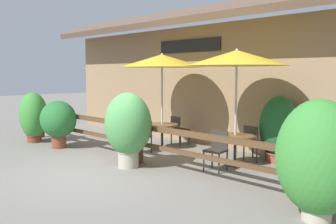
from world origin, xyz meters
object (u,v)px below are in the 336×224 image
potted_plant_tall_tropical (34,116)px  potted_plant_corner_fern (58,120)px  chair_near_streetside (143,134)px  potted_plant_entrance_palm (279,129)px  chair_near_wallside (179,129)px  chair_middle_streetside (217,148)px  potted_plant_broad_leaf (128,126)px  chair_middle_wallside (253,141)px  potted_plant_small_flowering (319,158)px  patio_umbrella_near (162,61)px  dining_table_middle (235,141)px  patio_umbrella_middle (237,58)px  dining_table_near (162,129)px

potted_plant_tall_tropical → potted_plant_corner_fern: bearing=4.1°
chair_near_streetside → potted_plant_entrance_palm: bearing=20.8°
chair_near_wallside → potted_plant_entrance_palm: 3.25m
chair_near_wallside → potted_plant_tall_tropical: (-3.51, -2.91, 0.32)m
chair_near_wallside → potted_plant_tall_tropical: potted_plant_tall_tropical is taller
chair_middle_streetside → potted_plant_broad_leaf: bearing=-151.3°
chair_middle_wallside → potted_plant_corner_fern: bearing=30.8°
chair_middle_wallside → potted_plant_tall_tropical: 6.83m
chair_near_wallside → potted_plant_small_flowering: (5.48, -2.76, 0.43)m
potted_plant_tall_tropical → potted_plant_entrance_palm: bearing=24.6°
potted_plant_tall_tropical → potted_plant_corner_fern: potted_plant_tall_tropical is taller
patio_umbrella_near → potted_plant_broad_leaf: (1.01, -2.03, -1.55)m
potted_plant_corner_fern → potted_plant_broad_leaf: size_ratio=0.80×
dining_table_middle → chair_middle_streetside: 0.67m
potted_plant_corner_fern → potted_plant_entrance_palm: 6.12m
dining_table_middle → potted_plant_broad_leaf: potted_plant_broad_leaf is taller
chair_near_wallside → potted_plant_corner_fern: 3.53m
dining_table_middle → potted_plant_small_flowering: bearing=-34.1°
chair_middle_wallside → potted_plant_corner_fern: potted_plant_corner_fern is taller
potted_plant_broad_leaf → potted_plant_entrance_palm: size_ratio=1.07×
patio_umbrella_near → dining_table_middle: 3.26m
chair_near_streetside → patio_umbrella_middle: (2.59, 0.63, 2.01)m
dining_table_middle → potted_plant_entrance_palm: (0.55, 1.02, 0.25)m
chair_near_wallside → patio_umbrella_middle: bearing=166.4°
potted_plant_small_flowering → potted_plant_entrance_palm: (-2.26, 2.92, -0.11)m
chair_near_wallside → dining_table_middle: (2.67, -0.86, 0.07)m
chair_near_streetside → chair_middle_streetside: same height
dining_table_near → chair_near_wallside: size_ratio=1.03×
dining_table_near → potted_plant_small_flowering: bearing=-20.4°
patio_umbrella_middle → potted_plant_small_flowering: bearing=-34.1°
potted_plant_tall_tropical → patio_umbrella_near: bearing=31.3°
dining_table_near → patio_umbrella_middle: 3.26m
patio_umbrella_middle → potted_plant_broad_leaf: patio_umbrella_middle is taller
potted_plant_small_flowering → patio_umbrella_middle: bearing=145.9°
chair_near_streetside → chair_middle_streetside: bearing=-7.9°
patio_umbrella_near → potted_plant_entrance_palm: bearing=16.1°
patio_umbrella_near → potted_plant_corner_fern: (-2.17, -2.07, -1.70)m
dining_table_near → chair_middle_wallside: (2.68, 0.56, -0.07)m
dining_table_middle → potted_plant_broad_leaf: bearing=-129.8°
patio_umbrella_near → chair_middle_streetside: (2.60, -0.78, -2.01)m
patio_umbrella_near → potted_plant_corner_fern: 3.45m
patio_umbrella_near → chair_near_streetside: patio_umbrella_near is taller
potted_plant_small_flowering → chair_near_streetside: bearing=166.8°
potted_plant_tall_tropical → potted_plant_corner_fern: (1.39, 0.10, -0.01)m
dining_table_near → chair_middle_wallside: 2.74m
potted_plant_small_flowering → chair_near_wallside: bearing=153.3°
chair_middle_wallside → potted_plant_corner_fern: size_ratio=0.64×
chair_near_streetside → potted_plant_corner_fern: size_ratio=0.64×
dining_table_near → potted_plant_corner_fern: potted_plant_corner_fern is taller
chair_near_streetside → chair_middle_wallside: bearing=19.0°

